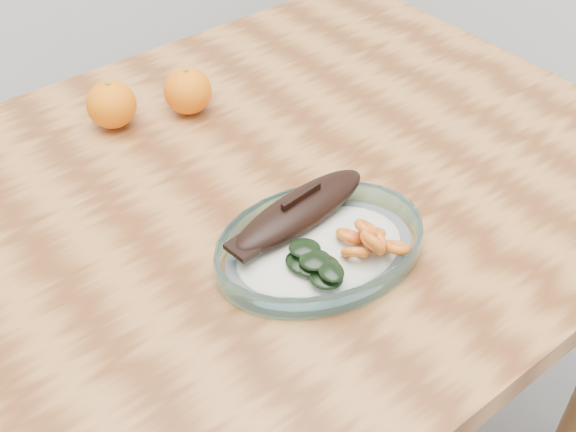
# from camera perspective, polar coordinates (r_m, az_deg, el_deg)

# --- Properties ---
(dining_table) EXTENTS (1.20, 0.80, 0.75)m
(dining_table) POSITION_cam_1_polar(r_m,az_deg,el_deg) (0.98, -5.20, -3.57)
(dining_table) COLOR brown
(dining_table) RESTS_ON ground
(plated_meal) EXTENTS (0.54, 0.54, 0.08)m
(plated_meal) POSITION_cam_1_polar(r_m,az_deg,el_deg) (0.83, 2.54, -2.17)
(plated_meal) COLOR white
(plated_meal) RESTS_ON dining_table
(orange_left) EXTENTS (0.07, 0.07, 0.07)m
(orange_left) POSITION_cam_1_polar(r_m,az_deg,el_deg) (1.05, -13.78, 8.55)
(orange_left) COLOR orange
(orange_left) RESTS_ON dining_table
(orange_right) EXTENTS (0.07, 0.07, 0.07)m
(orange_right) POSITION_cam_1_polar(r_m,az_deg,el_deg) (1.07, -7.93, 9.75)
(orange_right) COLOR orange
(orange_right) RESTS_ON dining_table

